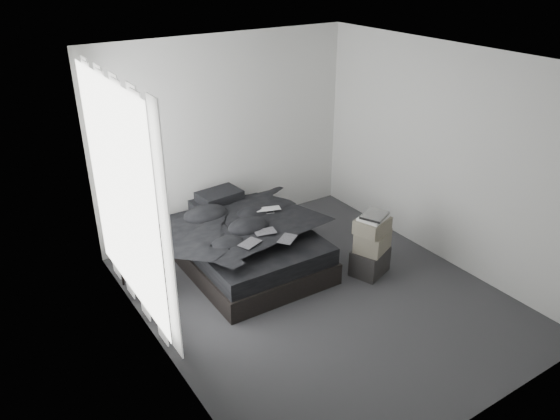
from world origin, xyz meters
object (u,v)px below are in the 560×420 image
laptop (269,206)px  box_lower (370,261)px  side_stand (140,254)px  bed (247,256)px

laptop → box_lower: bearing=-32.9°
side_stand → bed: bearing=-13.9°
bed → laptop: size_ratio=6.24×
laptop → side_stand: size_ratio=0.38×
bed → laptop: 0.67m
bed → box_lower: 1.49m
laptop → side_stand: (-1.56, 0.26, -0.30)m
laptop → box_lower: (0.79, -0.99, -0.54)m
bed → side_stand: 1.27m
side_stand → box_lower: size_ratio=1.87×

